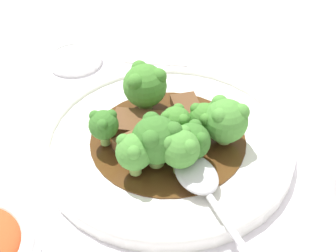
# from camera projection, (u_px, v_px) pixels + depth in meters

# --- Properties ---
(ground_plane) EXTENTS (4.00, 4.00, 0.00)m
(ground_plane) POSITION_uv_depth(u_px,v_px,m) (168.00, 149.00, 0.53)
(ground_plane) COLOR silver
(main_plate) EXTENTS (0.28, 0.28, 0.02)m
(main_plate) POSITION_uv_depth(u_px,v_px,m) (168.00, 142.00, 0.52)
(main_plate) COLOR white
(main_plate) RESTS_ON ground_plane
(beef_strip_0) EXTENTS (0.06, 0.06, 0.01)m
(beef_strip_0) POSITION_uv_depth(u_px,v_px,m) (140.00, 144.00, 0.50)
(beef_strip_0) COLOR brown
(beef_strip_0) RESTS_ON main_plate
(beef_strip_1) EXTENTS (0.05, 0.07, 0.01)m
(beef_strip_1) POSITION_uv_depth(u_px,v_px,m) (143.00, 124.00, 0.52)
(beef_strip_1) COLOR brown
(beef_strip_1) RESTS_ON main_plate
(beef_strip_2) EXTENTS (0.07, 0.05, 0.01)m
(beef_strip_2) POSITION_uv_depth(u_px,v_px,m) (188.00, 112.00, 0.54)
(beef_strip_2) COLOR brown
(beef_strip_2) RESTS_ON main_plate
(broccoli_floret_0) EXTENTS (0.04, 0.04, 0.05)m
(broccoli_floret_0) POSITION_uv_depth(u_px,v_px,m) (180.00, 148.00, 0.46)
(broccoli_floret_0) COLOR #8EB756
(broccoli_floret_0) RESTS_ON main_plate
(broccoli_floret_1) EXTENTS (0.05, 0.05, 0.06)m
(broccoli_floret_1) POSITION_uv_depth(u_px,v_px,m) (145.00, 85.00, 0.54)
(broccoli_floret_1) COLOR #7FA84C
(broccoli_floret_1) RESTS_ON main_plate
(broccoli_floret_2) EXTENTS (0.03, 0.03, 0.04)m
(broccoli_floret_2) POSITION_uv_depth(u_px,v_px,m) (104.00, 125.00, 0.49)
(broccoli_floret_2) COLOR #7FA84C
(broccoli_floret_2) RESTS_ON main_plate
(broccoli_floret_3) EXTENTS (0.04, 0.04, 0.04)m
(broccoli_floret_3) POSITION_uv_depth(u_px,v_px,m) (192.00, 141.00, 0.47)
(broccoli_floret_3) COLOR #7FA84C
(broccoli_floret_3) RESTS_ON main_plate
(broccoli_floret_4) EXTENTS (0.05, 0.05, 0.05)m
(broccoli_floret_4) POSITION_uv_depth(u_px,v_px,m) (226.00, 120.00, 0.49)
(broccoli_floret_4) COLOR #8EB756
(broccoli_floret_4) RESTS_ON main_plate
(broccoli_floret_5) EXTENTS (0.04, 0.04, 0.05)m
(broccoli_floret_5) POSITION_uv_depth(u_px,v_px,m) (134.00, 151.00, 0.46)
(broccoli_floret_5) COLOR #8EB756
(broccoli_floret_5) RESTS_ON main_plate
(broccoli_floret_6) EXTENTS (0.03, 0.03, 0.04)m
(broccoli_floret_6) POSITION_uv_depth(u_px,v_px,m) (176.00, 122.00, 0.50)
(broccoli_floret_6) COLOR #8EB756
(broccoli_floret_6) RESTS_ON main_plate
(broccoli_floret_7) EXTENTS (0.05, 0.05, 0.06)m
(broccoli_floret_7) POSITION_uv_depth(u_px,v_px,m) (158.00, 139.00, 0.46)
(broccoli_floret_7) COLOR #7FA84C
(broccoli_floret_7) RESTS_ON main_plate
(broccoli_floret_8) EXTENTS (0.03, 0.03, 0.04)m
(broccoli_floret_8) POSITION_uv_depth(u_px,v_px,m) (205.00, 118.00, 0.50)
(broccoli_floret_8) COLOR #8EB756
(broccoli_floret_8) RESTS_ON main_plate
(serving_spoon) EXTENTS (0.20, 0.17, 0.01)m
(serving_spoon) POSITION_uv_depth(u_px,v_px,m) (208.00, 192.00, 0.45)
(serving_spoon) COLOR silver
(serving_spoon) RESTS_ON main_plate
(sauce_dish) EXTENTS (0.08, 0.08, 0.01)m
(sauce_dish) POSITION_uv_depth(u_px,v_px,m) (74.00, 58.00, 0.66)
(sauce_dish) COLOR white
(sauce_dish) RESTS_ON ground_plane
(paper_napkin) EXTENTS (0.13, 0.11, 0.01)m
(paper_napkin) POSITION_uv_depth(u_px,v_px,m) (161.00, 43.00, 0.70)
(paper_napkin) COLOR silver
(paper_napkin) RESTS_ON ground_plane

